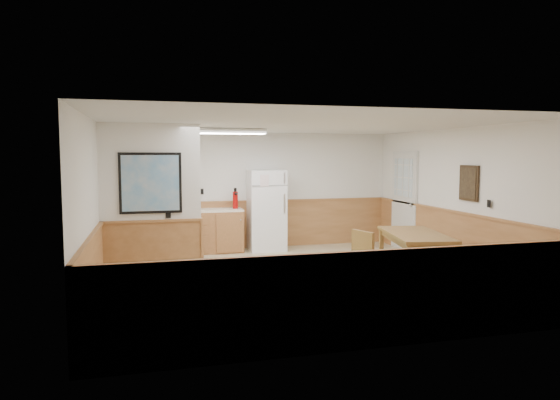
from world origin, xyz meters
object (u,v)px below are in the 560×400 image
object	(u,v)px
refrigerator	(266,210)
soap_bottle	(151,205)
dining_chair	(368,253)
fire_extinguisher	(235,199)
dining_table	(415,239)
dining_bench	(458,254)

from	to	relation	value
refrigerator	soap_bottle	distance (m)	2.37
dining_chair	soap_bottle	bearing A→B (deg)	119.06
refrigerator	fire_extinguisher	world-z (taller)	refrigerator
dining_chair	dining_table	bearing A→B (deg)	-6.83
fire_extinguisher	dining_bench	bearing A→B (deg)	-35.36
dining_bench	fire_extinguisher	distance (m)	4.54
dining_chair	fire_extinguisher	world-z (taller)	fire_extinguisher
refrigerator	dining_table	bearing A→B (deg)	-57.63
refrigerator	soap_bottle	bearing A→B (deg)	-179.70
dining_chair	fire_extinguisher	size ratio (longest dim) A/B	1.95
dining_bench	fire_extinguisher	world-z (taller)	fire_extinguisher
dining_chair	fire_extinguisher	bearing A→B (deg)	99.45
dining_table	dining_chair	xyz separation A→B (m)	(-0.90, -0.15, -0.16)
dining_bench	dining_chair	bearing A→B (deg)	-162.61
dining_table	dining_bench	xyz separation A→B (m)	(0.87, 0.09, -0.31)
dining_bench	dining_chair	distance (m)	1.79
dining_chair	refrigerator	bearing A→B (deg)	89.55
dining_table	soap_bottle	bearing A→B (deg)	155.12
refrigerator	fire_extinguisher	bearing A→B (deg)	176.71
soap_bottle	fire_extinguisher	bearing A→B (deg)	0.21
refrigerator	dining_bench	xyz separation A→B (m)	(2.67, -2.93, -0.51)
dining_bench	dining_chair	size ratio (longest dim) A/B	1.98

